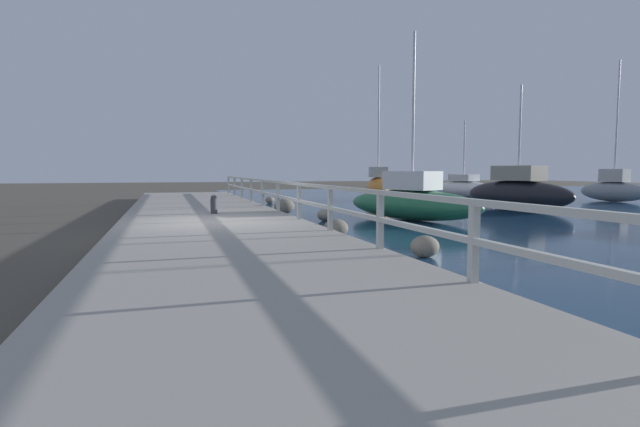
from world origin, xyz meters
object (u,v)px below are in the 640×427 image
at_px(sailboat_white, 463,188).
at_px(sailboat_orange, 378,186).
at_px(mooring_bollard, 214,204).
at_px(sailboat_green, 412,201).
at_px(sailboat_black, 518,192).
at_px(sailboat_gray, 614,189).

xyz_separation_m(sailboat_white, sailboat_orange, (-5.87, -0.50, 0.18)).
bearing_deg(mooring_bollard, sailboat_white, 34.53).
height_order(mooring_bollard, sailboat_orange, sailboat_orange).
height_order(mooring_bollard, sailboat_green, sailboat_green).
xyz_separation_m(sailboat_black, sailboat_orange, (-3.02, 8.00, 0.03)).
relative_size(sailboat_black, sailboat_green, 0.87).
distance_m(sailboat_green, sailboat_white, 14.71).
distance_m(sailboat_green, sailboat_gray, 16.15).
xyz_separation_m(sailboat_green, sailboat_orange, (3.52, 10.83, 0.15)).
relative_size(mooring_bollard, sailboat_white, 0.12).
relative_size(sailboat_black, sailboat_gray, 0.73).
bearing_deg(sailboat_white, sailboat_gray, -55.34).
bearing_deg(sailboat_black, sailboat_gray, 6.01).
height_order(sailboat_black, sailboat_white, sailboat_black).
relative_size(sailboat_white, sailboat_gray, 0.66).
distance_m(sailboat_black, sailboat_orange, 8.55).
distance_m(sailboat_black, sailboat_gray, 9.04).
relative_size(mooring_bollard, sailboat_gray, 0.08).
relative_size(sailboat_black, sailboat_white, 1.10).
distance_m(mooring_bollard, sailboat_green, 6.57).
height_order(sailboat_green, sailboat_gray, sailboat_gray).
bearing_deg(sailboat_orange, mooring_bollard, -117.71).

